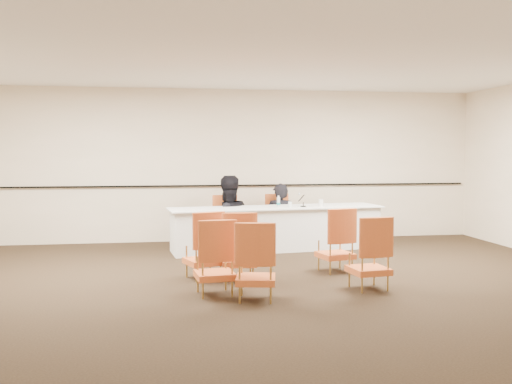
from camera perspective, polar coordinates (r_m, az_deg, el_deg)
The scene contains 20 objects.
floor at distance 7.59m, azimuth 0.93°, elevation -9.40°, with size 10.00×10.00×0.00m, color black.
ceiling at distance 7.49m, azimuth 0.95°, elevation 13.54°, with size 10.00×10.00×0.00m, color white.
wall_back at distance 11.35m, azimuth -2.53°, elevation 2.69°, with size 10.00×0.04×3.00m, color beige.
wall_rail at distance 11.33m, azimuth -2.50°, elevation 0.66°, with size 9.80×0.04×0.03m, color black.
panel_table at distance 10.31m, azimuth 2.05°, elevation -3.64°, with size 3.87×0.89×0.78m, color white, non-canonical shape.
panelist_main at distance 10.93m, azimuth 2.41°, elevation -3.31°, with size 0.58×0.38×1.60m, color black.
panelist_main_chair at distance 10.92m, azimuth 2.41°, elevation -2.76°, with size 0.50×0.50×0.95m, color orange, non-canonical shape.
panelist_second at distance 10.66m, azimuth -2.89°, elevation -3.39°, with size 0.91×0.71×1.88m, color black.
panelist_second_chair at distance 10.65m, azimuth -2.89°, elevation -2.93°, with size 0.50×0.50×0.95m, color orange, non-canonical shape.
papers at distance 10.43m, azimuth 4.98°, elevation -1.41°, with size 0.30×0.22×0.00m, color silver.
microphone at distance 10.30m, azimuth 4.75°, elevation -0.78°, with size 0.09×0.18×0.25m, color black, non-canonical shape.
water_bottle at distance 10.26m, azimuth 2.26°, elevation -0.93°, with size 0.06×0.06×0.20m, color teal, non-canonical shape.
drinking_glass at distance 10.24m, azimuth 3.41°, elevation -1.24°, with size 0.06×0.06×0.10m, color white.
coffee_cup at distance 10.40m, azimuth 6.50°, elevation -1.09°, with size 0.08×0.08×0.13m, color white.
aud_chair_front_left at distance 7.97m, azimuth -5.29°, elevation -5.29°, with size 0.50×0.50×0.95m, color orange, non-canonical shape.
aud_chair_front_mid at distance 7.88m, azimuth -1.75°, elevation -5.38°, with size 0.50×0.50×0.95m, color orange, non-canonical shape.
aud_chair_front_right at distance 8.48m, azimuth 7.94°, elevation -4.75°, with size 0.50×0.50×0.95m, color orange, non-canonical shape.
aud_chair_back_left at distance 7.08m, azimuth -4.17°, elevation -6.46°, with size 0.50×0.50×0.95m, color orange, non-canonical shape.
aud_chair_back_mid at distance 6.81m, azimuth -0.02°, elevation -6.87°, with size 0.50×0.50×0.95m, color orange, non-canonical shape.
aud_chair_back_right at distance 7.48m, azimuth 11.19°, elevation -5.96°, with size 0.50×0.50×0.95m, color orange, non-canonical shape.
Camera 1 is at (-1.27, -7.28, 1.76)m, focal length 40.00 mm.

